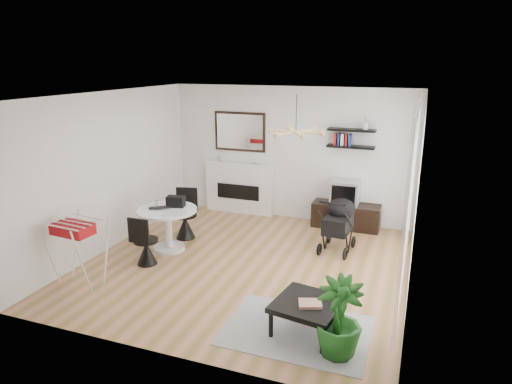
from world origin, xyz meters
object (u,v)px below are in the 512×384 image
(potted_plant, at_px, (339,318))
(stroller, at_px, (338,226))
(drying_rack, at_px, (78,251))
(dining_table, at_px, (168,223))
(fireplace, at_px, (239,182))
(crt_tv, at_px, (345,192))
(coffee_table, at_px, (308,305))
(tv_console, at_px, (346,216))

(potted_plant, bearing_deg, stroller, 100.36)
(drying_rack, xyz_separation_m, stroller, (3.32, 2.58, -0.09))
(dining_table, bearing_deg, fireplace, 80.66)
(crt_tv, bearing_deg, fireplace, 175.87)
(fireplace, xyz_separation_m, crt_tv, (2.28, -0.16, 0.04))
(potted_plant, bearing_deg, coffee_table, 142.83)
(fireplace, relative_size, crt_tv, 4.05)
(tv_console, relative_size, dining_table, 1.28)
(tv_console, height_order, coffee_table, tv_console)
(tv_console, xyz_separation_m, crt_tv, (-0.04, -0.00, 0.48))
(tv_console, height_order, stroller, stroller)
(fireplace, bearing_deg, dining_table, -99.34)
(fireplace, distance_m, tv_console, 2.37)
(dining_table, bearing_deg, coffee_table, -29.23)
(coffee_table, relative_size, potted_plant, 0.95)
(drying_rack, relative_size, potted_plant, 1.08)
(dining_table, distance_m, drying_rack, 1.65)
(fireplace, relative_size, potted_plant, 2.34)
(fireplace, xyz_separation_m, coffee_table, (2.49, -3.93, -0.33))
(crt_tv, relative_size, coffee_table, 0.61)
(crt_tv, distance_m, stroller, 1.18)
(dining_table, xyz_separation_m, potted_plant, (3.30, -1.93, -0.03))
(crt_tv, distance_m, potted_plant, 4.15)
(tv_console, xyz_separation_m, coffee_table, (0.17, -3.77, 0.12))
(crt_tv, bearing_deg, stroller, -85.34)
(dining_table, relative_size, coffee_table, 1.16)
(dining_table, relative_size, stroller, 1.02)
(dining_table, bearing_deg, crt_tv, 39.01)
(stroller, height_order, coffee_table, stroller)
(stroller, distance_m, coffee_table, 2.63)
(fireplace, bearing_deg, potted_plant, -55.57)
(tv_console, relative_size, crt_tv, 2.44)
(dining_table, bearing_deg, tv_console, 38.62)
(potted_plant, bearing_deg, dining_table, 149.67)
(dining_table, distance_m, potted_plant, 3.82)
(stroller, bearing_deg, potted_plant, -74.83)
(potted_plant, bearing_deg, drying_rack, 174.46)
(tv_console, distance_m, dining_table, 3.47)
(tv_console, bearing_deg, stroller, -87.41)
(drying_rack, height_order, stroller, drying_rack)
(tv_console, bearing_deg, drying_rack, -131.28)
(potted_plant, bearing_deg, fireplace, 124.43)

